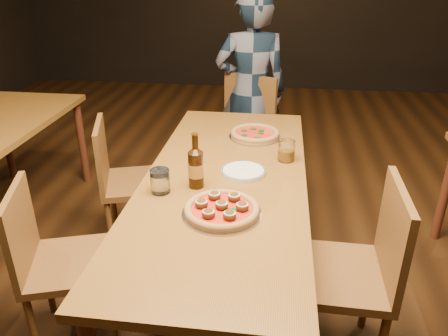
# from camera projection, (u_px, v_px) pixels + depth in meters

# --- Properties ---
(ground) EXTENTS (9.00, 9.00, 0.00)m
(ground) POSITION_uv_depth(u_px,v_px,m) (225.00, 293.00, 2.51)
(ground) COLOR black
(table_main) EXTENTS (0.80, 2.00, 0.75)m
(table_main) POSITION_uv_depth(u_px,v_px,m) (225.00, 189.00, 2.21)
(table_main) COLOR brown
(table_main) RESTS_ON ground
(chair_main_nw) EXTENTS (0.52, 0.52, 0.88)m
(chair_main_nw) POSITION_uv_depth(u_px,v_px,m) (71.00, 262.00, 2.06)
(chair_main_nw) COLOR #582817
(chair_main_nw) RESTS_ON ground
(chair_main_sw) EXTENTS (0.52, 0.52, 0.89)m
(chair_main_sw) POSITION_uv_depth(u_px,v_px,m) (136.00, 181.00, 2.80)
(chair_main_sw) COLOR #582817
(chair_main_sw) RESTS_ON ground
(chair_main_e) EXTENTS (0.46, 0.46, 0.95)m
(chair_main_e) POSITION_uv_depth(u_px,v_px,m) (337.00, 273.00, 1.93)
(chair_main_e) COLOR #582817
(chair_main_e) RESTS_ON ground
(chair_end) EXTENTS (0.59, 0.59, 0.96)m
(chair_end) POSITION_uv_depth(u_px,v_px,m) (237.00, 137.00, 3.40)
(chair_end) COLOR #582817
(chair_end) RESTS_ON ground
(pizza_meatball) EXTENTS (0.34, 0.34, 0.06)m
(pizza_meatball) POSITION_uv_depth(u_px,v_px,m) (222.00, 209.00, 1.85)
(pizza_meatball) COLOR #B7B7BF
(pizza_meatball) RESTS_ON table_main
(pizza_margherita) EXTENTS (0.32, 0.32, 0.04)m
(pizza_margherita) POSITION_uv_depth(u_px,v_px,m) (255.00, 134.00, 2.65)
(pizza_margherita) COLOR #B7B7BF
(pizza_margherita) RESTS_ON table_main
(plate_stack) EXTENTS (0.22, 0.22, 0.02)m
(plate_stack) POSITION_uv_depth(u_px,v_px,m) (243.00, 172.00, 2.21)
(plate_stack) COLOR white
(plate_stack) RESTS_ON table_main
(beer_bottle) EXTENTS (0.07, 0.07, 0.26)m
(beer_bottle) POSITION_uv_depth(u_px,v_px,m) (196.00, 168.00, 2.04)
(beer_bottle) COLOR black
(beer_bottle) RESTS_ON table_main
(water_glass) EXTENTS (0.09, 0.09, 0.11)m
(water_glass) POSITION_uv_depth(u_px,v_px,m) (160.00, 181.00, 2.01)
(water_glass) COLOR white
(water_glass) RESTS_ON table_main
(amber_glass) EXTENTS (0.09, 0.09, 0.11)m
(amber_glass) POSITION_uv_depth(u_px,v_px,m) (286.00, 151.00, 2.33)
(amber_glass) COLOR #B06B13
(amber_glass) RESTS_ON table_main
(diner) EXTENTS (0.61, 0.44, 1.55)m
(diner) POSITION_uv_depth(u_px,v_px,m) (251.00, 93.00, 3.45)
(diner) COLOR black
(diner) RESTS_ON ground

